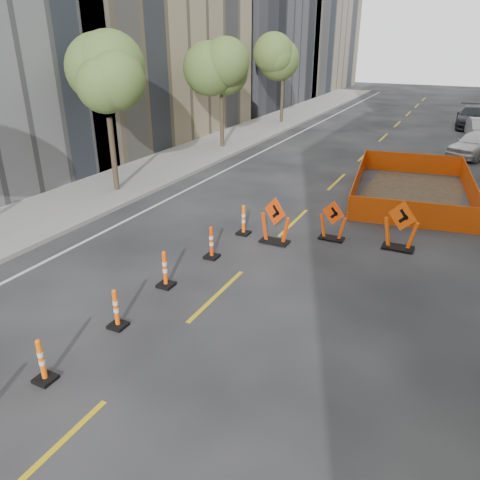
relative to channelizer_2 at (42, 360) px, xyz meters
The scene contains 18 objects.
ground_plane 1.67m from the channelizer_2, 20.55° to the left, with size 140.00×140.00×0.00m, color black.
sidewalk_left 14.64m from the channelizer_2, 120.88° to the left, with size 4.00×90.00×0.15m, color gray.
bld_left_d 43.17m from the channelizer_2, 111.31° to the left, with size 12.00×16.00×14.00m, color #4C4C51.
bld_left_e 59.03m from the channelizer_2, 105.44° to the left, with size 12.00×20.00×20.00m, color gray.
tree_l_b 13.24m from the channelizer_2, 123.21° to the left, with size 2.80×2.80×5.95m.
tree_l_c 22.06m from the channelizer_2, 108.58° to the left, with size 2.80×2.80×5.95m.
tree_l_d 31.59m from the channelizer_2, 102.74° to the left, with size 2.80×2.80×5.95m.
channelizer_2 is the anchor object (origin of this frame).
channelizer_3 2.18m from the channelizer_2, 88.22° to the left, with size 0.41×0.41×1.03m, color #F95B0A, non-canonical shape.
channelizer_4 4.35m from the channelizer_2, 90.44° to the left, with size 0.43×0.43×1.09m, color #FA500A, non-canonical shape.
channelizer_5 6.53m from the channelizer_2, 88.13° to the left, with size 0.42×0.42×1.07m, color #E53A09, non-canonical shape.
channelizer_6 8.71m from the channelizer_2, 88.17° to the left, with size 0.43×0.43×1.09m, color #FB660A, non-canonical shape.
chevron_sign_left 8.64m from the channelizer_2, 79.66° to the left, with size 1.08×0.65×1.62m, color #DC3C09, non-canonical shape.
chevron_sign_center 10.16m from the channelizer_2, 71.61° to the left, with size 0.94×0.56×1.40m, color #FF490A, non-canonical shape.
chevron_sign_right 11.21m from the channelizer_2, 61.22° to the left, with size 1.11×0.67×1.67m, color #E94D09, non-canonical shape.
safety_fence 16.71m from the channelizer_2, 72.59° to the left, with size 4.68×7.97×1.00m, color #FF4C0D, non-canonical shape.
parked_car_near 26.13m from the channelizer_2, 73.85° to the left, with size 1.75×4.35×1.48m, color silver.
parked_car_far 36.20m from the channelizer_2, 79.25° to the left, with size 2.19×5.39×1.57m, color black.
Camera 1 is at (5.41, -5.62, 6.44)m, focal length 35.00 mm.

